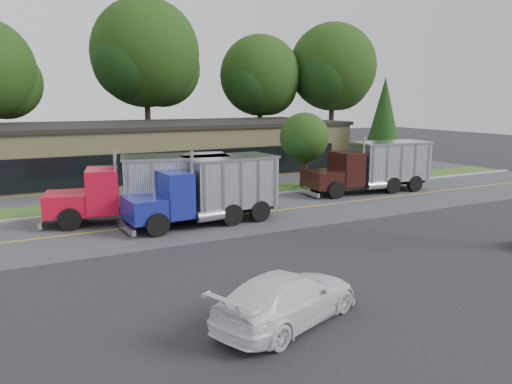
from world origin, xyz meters
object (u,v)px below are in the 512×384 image
(dump_truck_blue, at_px, (211,188))
(dump_truck_maroon, at_px, (375,165))
(dump_truck_red, at_px, (151,186))
(rally_car, at_px, (287,298))

(dump_truck_blue, relative_size, dump_truck_maroon, 0.88)
(dump_truck_red, relative_size, rally_car, 1.89)
(dump_truck_red, bearing_deg, dump_truck_maroon, -163.69)
(dump_truck_blue, xyz_separation_m, rally_car, (-2.55, -11.76, -1.07))
(dump_truck_red, xyz_separation_m, dump_truck_maroon, (15.76, 0.96, -0.00))
(rally_car, bearing_deg, dump_truck_maroon, -68.38)
(dump_truck_blue, distance_m, dump_truck_maroon, 13.50)
(dump_truck_maroon, xyz_separation_m, rally_car, (-15.75, -14.61, -1.08))
(dump_truck_red, distance_m, rally_car, 13.69)
(dump_truck_maroon, bearing_deg, dump_truck_red, 7.91)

